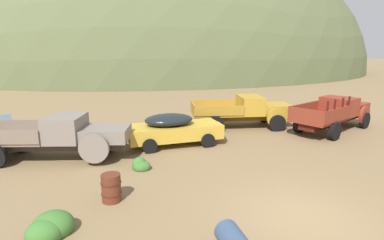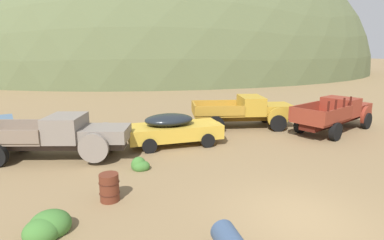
# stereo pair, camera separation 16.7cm
# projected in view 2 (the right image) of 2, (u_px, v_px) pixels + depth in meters

# --- Properties ---
(ground_plane) EXTENTS (300.00, 300.00, 0.00)m
(ground_plane) POSITION_uv_depth(u_px,v_px,m) (300.00, 218.00, 8.61)
(ground_plane) COLOR olive
(hill_far_left) EXTENTS (100.46, 84.51, 49.41)m
(hill_far_left) POSITION_uv_depth(u_px,v_px,m) (16.00, 69.00, 74.88)
(hill_far_left) COLOR #56603D
(hill_far_left) RESTS_ON ground
(hill_distant) EXTENTS (81.44, 57.26, 51.15)m
(hill_distant) POSITION_uv_depth(u_px,v_px,m) (182.00, 73.00, 64.31)
(hill_distant) COLOR #56603D
(hill_distant) RESTS_ON ground
(truck_primer_gray) EXTENTS (6.64, 3.89, 1.89)m
(truck_primer_gray) POSITION_uv_depth(u_px,v_px,m) (64.00, 136.00, 13.20)
(truck_primer_gray) COLOR #3D322D
(truck_primer_gray) RESTS_ON ground
(car_faded_yellow) EXTENTS (4.89, 2.19, 1.57)m
(car_faded_yellow) POSITION_uv_depth(u_px,v_px,m) (177.00, 128.00, 15.19)
(car_faded_yellow) COLOR gold
(car_faded_yellow) RESTS_ON ground
(truck_mustard) EXTENTS (6.26, 3.74, 1.89)m
(truck_mustard) POSITION_uv_depth(u_px,v_px,m) (250.00, 111.00, 18.62)
(truck_mustard) COLOR #593D12
(truck_mustard) RESTS_ON ground
(truck_rust_red) EXTENTS (6.58, 3.93, 2.16)m
(truck_rust_red) POSITION_uv_depth(u_px,v_px,m) (339.00, 113.00, 18.00)
(truck_rust_red) COLOR #42140D
(truck_rust_red) RESTS_ON ground
(oil_drum_spare) EXTENTS (0.64, 0.64, 0.88)m
(oil_drum_spare) POSITION_uv_depth(u_px,v_px,m) (109.00, 187.00, 9.53)
(oil_drum_spare) COLOR #5B2819
(oil_drum_spare) RESTS_ON ground
(bush_between_trucks) EXTENTS (1.15, 1.10, 0.75)m
(bush_between_trucks) POSITION_uv_depth(u_px,v_px,m) (46.00, 229.00, 7.77)
(bush_between_trucks) COLOR #3D702D
(bush_between_trucks) RESTS_ON ground
(bush_back_edge) EXTENTS (0.72, 0.64, 0.64)m
(bush_back_edge) POSITION_uv_depth(u_px,v_px,m) (140.00, 166.00, 12.11)
(bush_back_edge) COLOR #3D702D
(bush_back_edge) RESTS_ON ground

